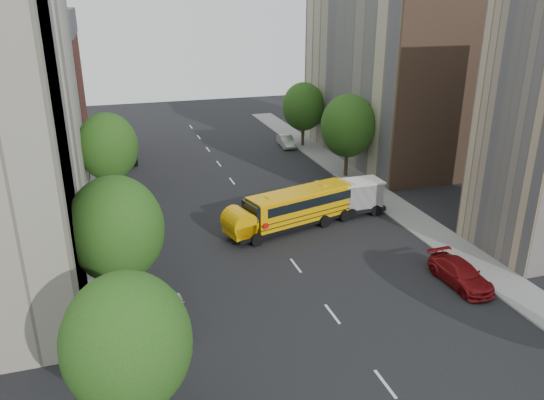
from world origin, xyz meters
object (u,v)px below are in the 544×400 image
parked_car_0 (169,313)px  safari_truck (345,198)px  street_tree_5 (303,107)px  street_tree_0 (127,343)px  parked_car_3 (460,274)px  street_tree_2 (108,147)px  school_bus (291,208)px  parked_car_1 (131,195)px  parked_car_2 (123,155)px  street_tree_4 (348,126)px  street_tree_1 (116,229)px  parked_car_5 (286,141)px

parked_car_0 → safari_truck: bearing=-140.8°
street_tree_5 → safari_truck: bearing=-101.6°
street_tree_0 → parked_car_3: street_tree_0 is taller
street_tree_2 → school_bus: (12.72, -10.16, -3.17)m
parked_car_0 → parked_car_1: 19.46m
parked_car_1 → street_tree_2: bearing=-33.9°
school_bus → safari_truck: size_ratio=1.63×
street_tree_0 → street_tree_2: street_tree_2 is taller
street_tree_0 → parked_car_2: 40.07m
parked_car_1 → school_bus: bearing=140.8°
street_tree_2 → parked_car_0: 20.90m
street_tree_4 → parked_car_1: 21.08m
street_tree_1 → street_tree_4: bearing=39.3°
parked_car_0 → parked_car_3: 17.62m
parked_car_5 → parked_car_1: bearing=-140.4°
street_tree_0 → safari_truck: bearing=47.0°
street_tree_0 → parked_car_0: bearing=73.9°
parked_car_0 → parked_car_2: parked_car_0 is taller
street_tree_5 → school_bus: 24.21m
street_tree_4 → parked_car_2: 24.15m
street_tree_4 → parked_car_2: size_ratio=1.47×
street_tree_0 → parked_car_2: street_tree_0 is taller
street_tree_2 → safari_truck: bearing=-26.9°
street_tree_0 → school_bus: size_ratio=0.69×
street_tree_2 → parked_car_0: bearing=-83.8°
parked_car_1 → parked_car_3: parked_car_3 is taller
school_bus → street_tree_5: bearing=51.8°
street_tree_0 → parked_car_1: 27.38m
street_tree_0 → street_tree_4: (22.00, 28.00, 0.43)m
safari_truck → parked_car_5: safari_truck is taller
school_bus → parked_car_2: 24.77m
street_tree_1 → parked_car_1: (1.40, 17.06, -4.26)m
parked_car_5 → parked_car_2: bearing=-174.3°
street_tree_5 → parked_car_5: size_ratio=1.83×
parked_car_1 → parked_car_3: 27.43m
street_tree_1 → school_bus: (12.72, 7.84, -3.30)m
street_tree_2 → parked_car_5: size_ratio=1.88×
school_bus → parked_car_1: size_ratio=2.55×
parked_car_0 → street_tree_0: bearing=76.8°
street_tree_4 → school_bus: street_tree_4 is taller
street_tree_4 → school_bus: size_ratio=0.75×
street_tree_0 → safari_truck: (17.71, 19.02, -3.16)m
safari_truck → street_tree_2: bearing=152.1°
street_tree_0 → safari_truck: street_tree_0 is taller
parked_car_5 → street_tree_0: bearing=-112.4°
street_tree_4 → street_tree_2: bearing=180.0°
parked_car_0 → street_tree_2: bearing=-81.0°
parked_car_2 → parked_car_5: size_ratio=1.35×
parked_car_0 → parked_car_1: bearing=-84.8°
parked_car_0 → street_tree_1: bearing=-44.5°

